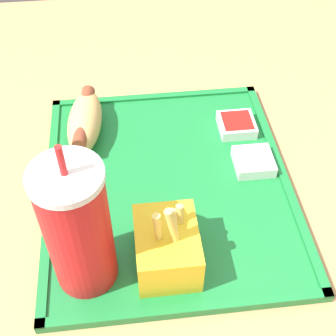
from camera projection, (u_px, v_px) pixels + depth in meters
dining_table at (161, 314)px, 0.93m from camera, size 1.17×1.10×0.74m
food_tray at (168, 185)px, 0.66m from camera, size 0.40×0.34×0.01m
soda_cup at (78, 229)px, 0.50m from camera, size 0.08×0.08×0.21m
hot_dog_far at (85, 121)px, 0.71m from camera, size 0.14×0.06×0.05m
fries_carton at (171, 247)px, 0.55m from camera, size 0.09×0.07×0.12m
sauce_cup_mayo at (254, 161)px, 0.68m from camera, size 0.05×0.05×0.02m
sauce_cup_ketchup at (237, 124)px, 0.73m from camera, size 0.05×0.05×0.02m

